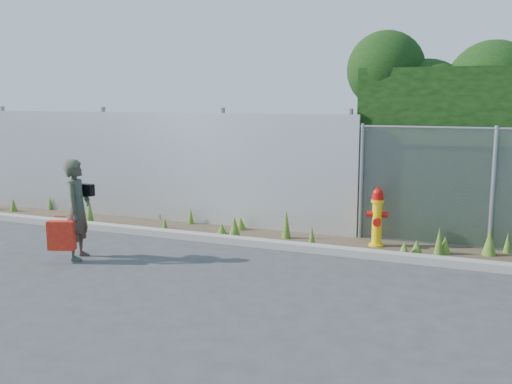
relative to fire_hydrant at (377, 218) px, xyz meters
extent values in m
plane|color=#373739|center=(-1.44, -2.51, -0.50)|extent=(80.00, 80.00, 0.00)
cube|color=gray|center=(-1.44, -0.71, -0.44)|extent=(16.00, 0.22, 0.12)
cube|color=#423425|center=(-1.44, -0.11, -0.49)|extent=(16.00, 1.20, 0.01)
cone|color=#3C631D|center=(-3.73, 0.34, -0.34)|extent=(0.13, 0.13, 0.32)
cone|color=#3C631D|center=(1.76, 0.10, -0.28)|extent=(0.23, 0.23, 0.44)
cone|color=#3C631D|center=(-1.02, -0.37, -0.32)|extent=(0.13, 0.13, 0.35)
cone|color=#3C631D|center=(-4.51, 0.49, -0.26)|extent=(0.11, 0.11, 0.47)
cone|color=#3C631D|center=(1.02, -0.16, -0.27)|extent=(0.16, 0.16, 0.45)
cone|color=#3C631D|center=(0.70, -0.39, -0.36)|extent=(0.23, 0.23, 0.27)
cone|color=#3C631D|center=(-2.79, -0.19, -0.40)|extent=(0.20, 0.20, 0.20)
cone|color=#3C631D|center=(-1.58, -0.07, -0.24)|extent=(0.17, 0.17, 0.52)
cone|color=#3C631D|center=(-2.43, -0.42, -0.30)|extent=(0.24, 0.24, 0.40)
cone|color=#3C631D|center=(-7.33, 0.42, -0.33)|extent=(0.11, 0.11, 0.33)
cone|color=#3C631D|center=(-2.61, 0.25, -0.38)|extent=(0.24, 0.24, 0.25)
cone|color=#3C631D|center=(2.03, 0.37, -0.33)|extent=(0.13, 0.13, 0.34)
cone|color=#3C631D|center=(0.53, -0.52, -0.37)|extent=(0.21, 0.21, 0.26)
cone|color=#3C631D|center=(-5.60, -0.39, -0.25)|extent=(0.18, 0.18, 0.50)
cone|color=#3C631D|center=(1.11, -0.07, -0.35)|extent=(0.20, 0.20, 0.29)
cone|color=#3C631D|center=(-7.96, -0.02, -0.35)|extent=(0.17, 0.17, 0.30)
cone|color=#3C631D|center=(-4.00, -0.18, -0.38)|extent=(0.10, 0.10, 0.23)
cube|color=silver|center=(-4.69, 0.49, 0.60)|extent=(8.50, 0.08, 2.20)
cylinder|color=gray|center=(-8.74, 0.61, 0.65)|extent=(0.10, 0.10, 2.30)
cylinder|color=gray|center=(-5.94, 0.61, 0.65)|extent=(0.10, 0.10, 2.30)
cylinder|color=gray|center=(-3.14, 0.61, 0.65)|extent=(0.10, 0.10, 2.30)
cylinder|color=gray|center=(-0.64, 0.61, 0.65)|extent=(0.10, 0.10, 2.30)
cylinder|color=gray|center=(-0.39, 0.49, 0.53)|extent=(0.07, 0.07, 2.05)
cylinder|color=gray|center=(1.76, 0.49, 0.53)|extent=(0.07, 0.07, 2.05)
sphere|color=black|center=(-0.17, 1.37, 2.49)|extent=(1.42, 1.42, 1.42)
sphere|color=black|center=(0.55, 1.50, 1.89)|extent=(1.61, 1.61, 1.61)
sphere|color=black|center=(1.65, 1.60, 2.19)|extent=(1.61, 1.61, 1.61)
cylinder|color=yellow|center=(0.00, 0.01, -0.47)|extent=(0.25, 0.25, 0.05)
cylinder|color=yellow|center=(0.00, 0.01, -0.11)|extent=(0.16, 0.16, 0.77)
cylinder|color=yellow|center=(0.00, 0.01, 0.29)|extent=(0.22, 0.22, 0.05)
cylinder|color=#B20F0A|center=(0.00, 0.01, 0.35)|extent=(0.19, 0.19, 0.09)
sphere|color=#B20F0A|center=(0.00, 0.01, 0.42)|extent=(0.17, 0.17, 0.17)
cylinder|color=#B20F0A|center=(0.00, 0.01, 0.51)|extent=(0.05, 0.05, 0.05)
cylinder|color=#B20F0A|center=(-0.13, 0.01, 0.06)|extent=(0.09, 0.10, 0.10)
cylinder|color=#B20F0A|center=(0.13, 0.01, 0.06)|extent=(0.09, 0.10, 0.10)
cylinder|color=#B20F0A|center=(0.00, -0.12, -0.05)|extent=(0.14, 0.11, 0.14)
imported|color=#0F6244|center=(-4.17, -2.45, 0.28)|extent=(0.53, 0.65, 1.56)
cube|color=red|center=(-4.25, -2.74, -0.07)|extent=(0.40, 0.15, 0.45)
cylinder|color=red|center=(-4.25, -2.74, 0.22)|extent=(0.19, 0.02, 0.02)
cube|color=black|center=(-4.12, -2.27, 0.56)|extent=(0.24, 0.10, 0.18)
camera|label=1|loc=(1.65, -9.41, 1.97)|focal=40.00mm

